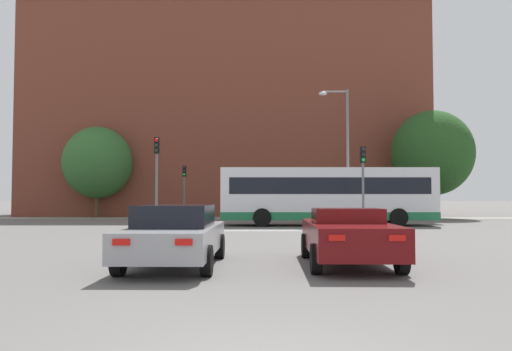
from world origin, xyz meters
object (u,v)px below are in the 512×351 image
at_px(traffic_light_near_left, 158,168).
at_px(car_saloon_left, 177,235).
at_px(traffic_light_far_left, 186,183).
at_px(car_roadster_right, 349,236).
at_px(bus_crossing_lead, 328,195).
at_px(street_lamp_junction, 345,143).
at_px(pedestrian_waiting, 274,205).
at_px(traffic_light_near_right, 365,174).

bearing_deg(traffic_light_near_left, car_saloon_left, -76.75).
relative_size(car_saloon_left, traffic_light_far_left, 1.23).
relative_size(car_roadster_right, traffic_light_near_left, 1.02).
bearing_deg(bus_crossing_lead, car_roadster_right, -6.42).
height_order(street_lamp_junction, pedestrian_waiting, street_lamp_junction).
relative_size(car_saloon_left, bus_crossing_lead, 0.41).
height_order(traffic_light_far_left, pedestrian_waiting, traffic_light_far_left).
height_order(car_saloon_left, pedestrian_waiting, pedestrian_waiting).
xyz_separation_m(bus_crossing_lead, traffic_light_near_right, (1.27, -3.63, 1.03)).
distance_m(car_roadster_right, street_lamp_junction, 18.15).
relative_size(street_lamp_junction, pedestrian_waiting, 4.56).
height_order(traffic_light_near_right, street_lamp_junction, street_lamp_junction).
relative_size(car_saloon_left, traffic_light_near_right, 1.18).
relative_size(car_roadster_right, street_lamp_junction, 0.58).
xyz_separation_m(traffic_light_near_left, pedestrian_waiting, (6.10, 13.72, -1.99)).
distance_m(car_saloon_left, bus_crossing_lead, 17.56).
relative_size(traffic_light_near_right, traffic_light_far_left, 1.04).
distance_m(car_roadster_right, bus_crossing_lead, 16.44).
distance_m(traffic_light_far_left, pedestrian_waiting, 6.85).
bearing_deg(car_saloon_left, traffic_light_near_left, 104.23).
xyz_separation_m(bus_crossing_lead, pedestrian_waiting, (-2.76, 9.85, -0.70)).
distance_m(bus_crossing_lead, traffic_light_near_right, 3.98).
distance_m(car_saloon_left, traffic_light_near_left, 13.19).
bearing_deg(car_roadster_right, traffic_light_near_right, 77.68).
bearing_deg(bus_crossing_lead, traffic_light_near_right, 19.26).
height_order(bus_crossing_lead, traffic_light_far_left, traffic_light_far_left).
xyz_separation_m(bus_crossing_lead, traffic_light_near_left, (-8.86, -3.87, 1.29)).
xyz_separation_m(car_saloon_left, traffic_light_near_left, (-2.98, 12.65, 2.29)).
bearing_deg(pedestrian_waiting, traffic_light_far_left, -114.55).
relative_size(car_saloon_left, traffic_light_near_left, 1.07).
bearing_deg(car_saloon_left, street_lamp_junction, 69.27).
height_order(traffic_light_far_left, street_lamp_junction, street_lamp_junction).
bearing_deg(car_saloon_left, bus_crossing_lead, 71.38).
height_order(car_roadster_right, traffic_light_far_left, traffic_light_far_left).
bearing_deg(bus_crossing_lead, traffic_light_near_left, -66.40).
relative_size(bus_crossing_lead, traffic_light_near_left, 2.62).
distance_m(traffic_light_near_left, pedestrian_waiting, 15.15).
bearing_deg(pedestrian_waiting, traffic_light_near_left, -56.66).
distance_m(car_saloon_left, street_lamp_junction, 19.42).
bearing_deg(street_lamp_junction, bus_crossing_lead, -135.43).
distance_m(traffic_light_near_left, street_lamp_junction, 11.32).
distance_m(traffic_light_near_right, traffic_light_far_left, 16.43).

